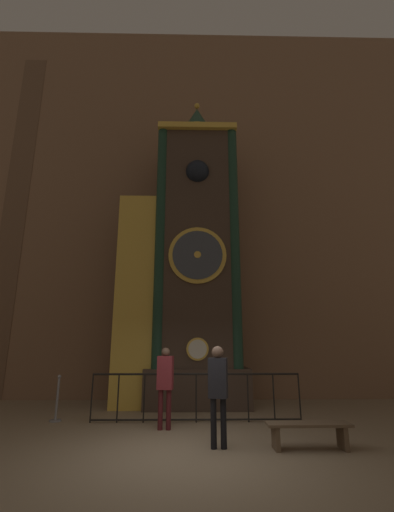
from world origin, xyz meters
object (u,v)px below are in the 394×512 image
object	(u,v)px
visitor_far	(218,385)
visitor_bench	(309,430)
stanchion_post	(57,406)
clock_tower	(185,262)
visitor_near	(165,380)

from	to	relation	value
visitor_far	visitor_bench	xyz separation A→B (m)	(1.60, -0.08, -0.75)
stanchion_post	clock_tower	bearing A→B (deg)	30.80
stanchion_post	visitor_far	bearing A→B (deg)	-31.45
visitor_bench	visitor_near	bearing A→B (deg)	151.06
clock_tower	visitor_near	size ratio (longest dim) A/B	6.07
clock_tower	visitor_bench	xyz separation A→B (m)	(2.29, -4.21, -4.06)
clock_tower	visitor_near	world-z (taller)	clock_tower
clock_tower	stanchion_post	xyz separation A→B (m)	(-3.07, -1.83, -4.03)
visitor_near	visitor_bench	bearing A→B (deg)	-19.89
visitor_far	clock_tower	bearing A→B (deg)	113.16
visitor_far	stanchion_post	size ratio (longest dim) A/B	1.66
visitor_far	stanchion_post	distance (m)	4.47
visitor_near	stanchion_post	distance (m)	2.91
visitor_far	visitor_bench	distance (m)	1.77
clock_tower	stanchion_post	size ratio (longest dim) A/B	9.81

